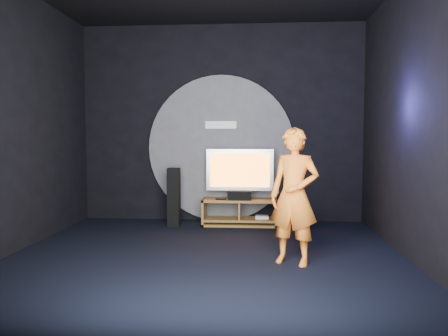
# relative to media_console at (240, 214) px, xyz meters

# --- Properties ---
(floor) EXTENTS (5.00, 5.00, 0.00)m
(floor) POSITION_rel_media_console_xyz_m (-0.36, -2.05, -0.20)
(floor) COLOR black
(floor) RESTS_ON ground
(back_wall) EXTENTS (5.00, 0.04, 3.50)m
(back_wall) POSITION_rel_media_console_xyz_m (-0.36, 0.45, 1.55)
(back_wall) COLOR black
(back_wall) RESTS_ON ground
(front_wall) EXTENTS (5.00, 0.04, 3.50)m
(front_wall) POSITION_rel_media_console_xyz_m (-0.36, -4.55, 1.55)
(front_wall) COLOR black
(front_wall) RESTS_ON ground
(left_wall) EXTENTS (0.04, 5.00, 3.50)m
(left_wall) POSITION_rel_media_console_xyz_m (-2.86, -2.05, 1.55)
(left_wall) COLOR black
(left_wall) RESTS_ON ground
(right_wall) EXTENTS (0.04, 5.00, 3.50)m
(right_wall) POSITION_rel_media_console_xyz_m (2.14, -2.05, 1.55)
(right_wall) COLOR black
(right_wall) RESTS_ON ground
(wall_disc_panel) EXTENTS (2.60, 0.11, 2.60)m
(wall_disc_panel) POSITION_rel_media_console_xyz_m (-0.36, 0.39, 1.11)
(wall_disc_panel) COLOR #515156
(wall_disc_panel) RESTS_ON ground
(media_console) EXTENTS (1.27, 0.45, 0.45)m
(media_console) POSITION_rel_media_console_xyz_m (0.00, 0.00, 0.00)
(media_console) COLOR olive
(media_console) RESTS_ON ground
(tv) EXTENTS (1.15, 0.22, 0.85)m
(tv) POSITION_rel_media_console_xyz_m (-0.01, 0.07, 0.72)
(tv) COLOR silver
(tv) RESTS_ON media_console
(center_speaker) EXTENTS (0.40, 0.15, 0.15)m
(center_speaker) POSITION_rel_media_console_xyz_m (-0.01, -0.08, 0.33)
(center_speaker) COLOR black
(center_speaker) RESTS_ON media_console
(remote) EXTENTS (0.18, 0.05, 0.02)m
(remote) POSITION_rel_media_console_xyz_m (-0.32, -0.12, 0.27)
(remote) COLOR black
(remote) RESTS_ON media_console
(tower_speaker_left) EXTENTS (0.20, 0.22, 0.98)m
(tower_speaker_left) POSITION_rel_media_console_xyz_m (-1.11, -0.15, 0.30)
(tower_speaker_left) COLOR black
(tower_speaker_left) RESTS_ON ground
(tower_speaker_right) EXTENTS (0.20, 0.22, 0.98)m
(tower_speaker_right) POSITION_rel_media_console_xyz_m (0.77, 0.19, 0.30)
(tower_speaker_right) COLOR black
(tower_speaker_right) RESTS_ON ground
(subwoofer) EXTENTS (0.32, 0.32, 0.35)m
(subwoofer) POSITION_rel_media_console_xyz_m (0.84, -0.69, -0.02)
(subwoofer) COLOR black
(subwoofer) RESTS_ON ground
(player) EXTENTS (0.70, 0.60, 1.62)m
(player) POSITION_rel_media_console_xyz_m (0.72, -2.23, 0.61)
(player) COLOR orange
(player) RESTS_ON ground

